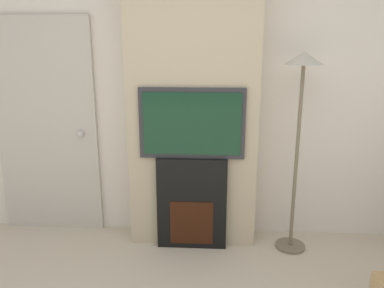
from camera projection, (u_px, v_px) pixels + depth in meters
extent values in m
cube|color=silver|center=(194.00, 91.00, 3.35)|extent=(6.00, 0.06, 2.70)
cube|color=#BCAD8E|center=(193.00, 93.00, 3.18)|extent=(1.11, 0.29, 2.70)
cube|color=black|center=(192.00, 202.00, 3.28)|extent=(0.60, 0.14, 0.82)
cube|color=#33160A|center=(191.00, 223.00, 3.26)|extent=(0.37, 0.01, 0.39)
cube|color=#2D2D33|center=(192.00, 123.00, 3.10)|extent=(0.88, 0.06, 0.59)
cube|color=#143823|center=(192.00, 124.00, 3.07)|extent=(0.81, 0.01, 0.52)
cylinder|color=#726651|center=(290.00, 246.00, 3.34)|extent=(0.26, 0.26, 0.03)
cylinder|color=#726651|center=(296.00, 160.00, 3.13)|extent=(0.03, 0.03, 1.57)
cone|color=#B7B2A3|center=(304.00, 58.00, 2.92)|extent=(0.31, 0.31, 0.10)
cube|color=#BCB7AD|center=(47.00, 128.00, 3.47)|extent=(0.95, 0.04, 2.00)
sphere|color=silver|center=(80.00, 134.00, 3.42)|extent=(0.06, 0.06, 0.06)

